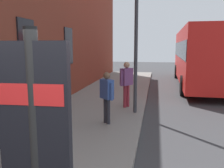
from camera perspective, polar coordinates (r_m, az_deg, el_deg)
ground at (r=7.55m, az=14.93°, el=-9.68°), size 60.00×60.00×0.00m
sidewalk_pavement at (r=9.67m, az=-2.49°, el=-4.88°), size 24.00×3.50×0.12m
station_facade at (r=11.09m, az=-12.29°, el=17.62°), size 22.00×0.65×8.17m
bicycle_by_door at (r=6.23m, az=-20.43°, el=-9.04°), size 0.48×1.76×0.97m
transit_info_sign at (r=1.93m, az=-17.87°, el=-11.46°), size 0.11×0.55×2.40m
city_bus at (r=15.36m, az=20.54°, el=6.72°), size 10.58×2.91×3.35m
pedestrian_near_bus at (r=6.92m, az=-1.27°, el=-2.03°), size 0.47×0.46×1.53m
pedestrian_by_facade at (r=8.83m, az=3.51°, el=1.05°), size 0.56×0.47×1.70m
street_lamp at (r=8.06m, az=5.86°, el=14.48°), size 0.28×0.28×5.11m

